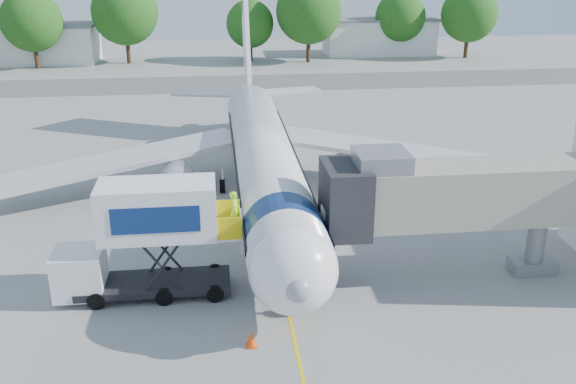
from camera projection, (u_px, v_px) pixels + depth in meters
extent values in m
plane|color=gray|center=(270.00, 227.00, 37.15)|extent=(160.00, 160.00, 0.00)
cube|color=yellow|center=(270.00, 227.00, 37.15)|extent=(0.15, 70.00, 0.01)
cube|color=#59595B|center=(238.00, 83.00, 76.10)|extent=(120.00, 10.00, 0.01)
cylinder|color=white|center=(265.00, 162.00, 38.86)|extent=(3.70, 28.00, 3.70)
sphere|color=white|center=(293.00, 270.00, 25.87)|extent=(3.70, 3.70, 3.70)
sphere|color=gray|center=(298.00, 289.00, 24.44)|extent=(1.10, 1.10, 1.10)
cone|color=white|center=(248.00, 100.00, 54.62)|extent=(3.70, 6.00, 3.70)
cube|color=white|center=(247.00, 48.00, 54.04)|extent=(0.35, 7.26, 8.29)
cube|color=silver|center=(393.00, 151.00, 43.32)|extent=(16.17, 9.32, 1.42)
cube|color=silver|center=(122.00, 160.00, 41.38)|extent=(16.17, 9.32, 1.42)
cylinder|color=#999BA0|center=(348.00, 176.00, 41.45)|extent=(2.10, 3.60, 2.10)
cylinder|color=#999BA0|center=(176.00, 183.00, 40.26)|extent=(2.10, 3.60, 2.10)
cube|color=black|center=(294.00, 263.00, 25.43)|extent=(2.60, 1.39, 0.81)
cylinder|color=navy|center=(285.00, 238.00, 28.66)|extent=(3.73, 2.00, 3.73)
cylinder|color=silver|center=(289.00, 299.00, 28.07)|extent=(0.16, 0.16, 1.50)
cylinder|color=black|center=(289.00, 308.00, 28.23)|extent=(0.25, 0.64, 0.64)
cylinder|color=black|center=(300.00, 183.00, 42.83)|extent=(0.35, 0.90, 0.90)
cylinder|color=black|center=(222.00, 186.00, 42.27)|extent=(0.35, 0.90, 0.90)
cube|color=#A1998A|center=(473.00, 193.00, 30.05)|extent=(13.60, 2.60, 2.80)
cube|color=black|center=(345.00, 198.00, 29.39)|extent=(2.00, 3.20, 3.20)
cube|color=slate|center=(381.00, 160.00, 28.92)|extent=(2.40, 2.40, 0.80)
cylinder|color=slate|center=(535.00, 245.00, 31.47)|extent=(0.90, 0.90, 3.00)
cube|color=slate|center=(532.00, 266.00, 31.88)|extent=(2.20, 1.20, 0.70)
cylinder|color=black|center=(515.00, 267.00, 31.78)|extent=(0.30, 0.70, 0.70)
cylinder|color=black|center=(549.00, 265.00, 31.98)|extent=(0.30, 0.70, 0.70)
cube|color=black|center=(155.00, 283.00, 29.81)|extent=(7.00, 2.30, 0.35)
cube|color=silver|center=(80.00, 272.00, 29.17)|extent=(2.20, 2.20, 2.10)
cube|color=black|center=(79.00, 263.00, 29.01)|extent=(1.90, 2.10, 0.70)
cube|color=silver|center=(158.00, 210.00, 28.53)|extent=(5.20, 2.40, 2.50)
cube|color=navy|center=(155.00, 220.00, 27.40)|extent=(3.80, 0.04, 1.20)
cube|color=silver|center=(229.00, 231.00, 29.30)|extent=(1.10, 2.20, 0.10)
cube|color=yellow|center=(230.00, 229.00, 28.13)|extent=(1.10, 0.06, 1.10)
cube|color=yellow|center=(228.00, 211.00, 30.08)|extent=(1.10, 0.06, 1.10)
cylinder|color=black|center=(215.00, 294.00, 29.20)|extent=(0.80, 0.25, 0.80)
cylinder|color=black|center=(215.00, 272.00, 31.14)|extent=(0.80, 0.25, 0.80)
cylinder|color=black|center=(96.00, 301.00, 28.62)|extent=(0.80, 0.25, 0.80)
cylinder|color=black|center=(103.00, 278.00, 30.57)|extent=(0.80, 0.25, 0.80)
imported|color=#ABFF1A|center=(235.00, 211.00, 28.98)|extent=(0.53, 0.73, 1.86)
cone|color=#EB420C|center=(251.00, 338.00, 25.93)|extent=(0.47, 0.47, 0.75)
cube|color=#EB420C|center=(251.00, 346.00, 26.06)|extent=(0.43, 0.43, 0.04)
cube|color=silver|center=(30.00, 44.00, 88.87)|extent=(18.00, 8.00, 5.00)
cube|color=slate|center=(27.00, 25.00, 87.92)|extent=(18.40, 8.40, 0.30)
cube|color=silver|center=(379.00, 37.00, 96.12)|extent=(16.00, 7.00, 5.00)
cube|color=slate|center=(380.00, 19.00, 95.17)|extent=(16.40, 7.40, 0.30)
cylinder|color=#382314|center=(36.00, 55.00, 84.79)|extent=(0.56, 0.56, 3.57)
sphere|color=#144B14|center=(31.00, 21.00, 83.23)|extent=(7.92, 7.92, 7.92)
cylinder|color=#382314|center=(128.00, 49.00, 88.45)|extent=(0.56, 0.56, 4.03)
sphere|color=#144B14|center=(125.00, 12.00, 86.68)|extent=(8.95, 8.95, 8.95)
cylinder|color=#382314|center=(251.00, 50.00, 90.45)|extent=(0.56, 0.56, 2.98)
sphere|color=#144B14|center=(250.00, 24.00, 89.15)|extent=(6.61, 6.61, 6.61)
cylinder|color=#382314|center=(308.00, 48.00, 89.32)|extent=(0.56, 0.56, 4.05)
sphere|color=#144B14|center=(309.00, 11.00, 87.54)|extent=(8.99, 8.99, 8.99)
cylinder|color=#382314|center=(399.00, 45.00, 94.56)|extent=(0.56, 0.56, 3.27)
sphere|color=#144B14|center=(400.00, 17.00, 93.12)|extent=(7.28, 7.28, 7.28)
cylinder|color=#382314|center=(466.00, 45.00, 93.03)|extent=(0.56, 0.56, 3.59)
sphere|color=#144B14|center=(469.00, 14.00, 91.46)|extent=(7.98, 7.98, 7.98)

